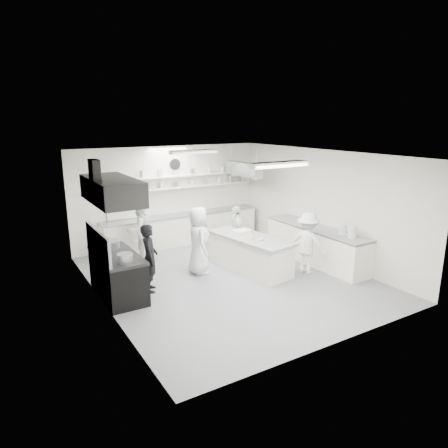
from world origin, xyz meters
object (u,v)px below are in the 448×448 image
right_counter (316,245)px  cook_stove (150,258)px  cook_back (140,230)px  back_counter (183,229)px  prep_island (250,254)px  stove (118,276)px

right_counter → cook_stove: (-4.55, 0.48, 0.31)m
right_counter → cook_back: bearing=146.1°
back_counter → cook_stove: cook_stove is taller
back_counter → cook_stove: bearing=-127.0°
prep_island → cook_back: 3.12m
stove → prep_island: size_ratio=0.79×
back_counter → right_counter: 4.13m
back_counter → prep_island: back_counter is taller
right_counter → stove: bearing=173.5°
prep_island → back_counter: bearing=90.2°
back_counter → right_counter: size_ratio=1.52×
prep_island → cook_stove: (-2.68, 0.06, 0.36)m
back_counter → cook_back: 1.83m
cook_stove → back_counter: bearing=-17.0°
right_counter → prep_island: size_ratio=1.45×
cook_back → cook_stove: bearing=59.2°
stove → right_counter: size_ratio=0.55×
right_counter → cook_back: (-3.99, 2.67, 0.36)m
prep_island → cook_stove: size_ratio=1.47×
cook_back → right_counter: bearing=129.8°
back_counter → cook_back: cook_back is taller
back_counter → cook_stove: size_ratio=3.22×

